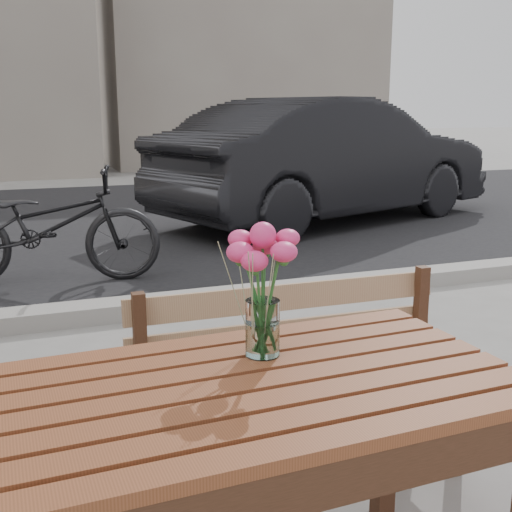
{
  "coord_description": "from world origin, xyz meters",
  "views": [
    {
      "loc": [
        -0.78,
        -1.33,
        1.42
      ],
      "look_at": [
        -0.19,
        0.24,
        1.04
      ],
      "focal_mm": 45.0,
      "sensor_mm": 36.0,
      "label": 1
    }
  ],
  "objects_px": {
    "main_table": "(266,426)",
    "main_vase": "(263,274)",
    "parked_car": "(329,160)",
    "bicycle": "(47,226)"
  },
  "relations": [
    {
      "from": "main_table",
      "to": "main_vase",
      "type": "bearing_deg",
      "value": 70.88
    },
    {
      "from": "main_vase",
      "to": "parked_car",
      "type": "xyz_separation_m",
      "value": [
        3.19,
        5.88,
        -0.22
      ]
    },
    {
      "from": "main_table",
      "to": "bicycle",
      "type": "xyz_separation_m",
      "value": [
        -0.32,
        4.11,
        -0.17
      ]
    },
    {
      "from": "main_table",
      "to": "parked_car",
      "type": "bearing_deg",
      "value": 60.16
    },
    {
      "from": "main_vase",
      "to": "bicycle",
      "type": "xyz_separation_m",
      "value": [
        -0.37,
        3.96,
        -0.52
      ]
    },
    {
      "from": "parked_car",
      "to": "bicycle",
      "type": "relative_size",
      "value": 2.59
    },
    {
      "from": "main_table",
      "to": "bicycle",
      "type": "height_order",
      "value": "bicycle"
    },
    {
      "from": "main_vase",
      "to": "parked_car",
      "type": "height_order",
      "value": "parked_car"
    },
    {
      "from": "main_table",
      "to": "parked_car",
      "type": "xyz_separation_m",
      "value": [
        3.24,
        6.03,
        0.13
      ]
    },
    {
      "from": "parked_car",
      "to": "bicycle",
      "type": "xyz_separation_m",
      "value": [
        -3.56,
        -1.92,
        -0.3
      ]
    }
  ]
}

